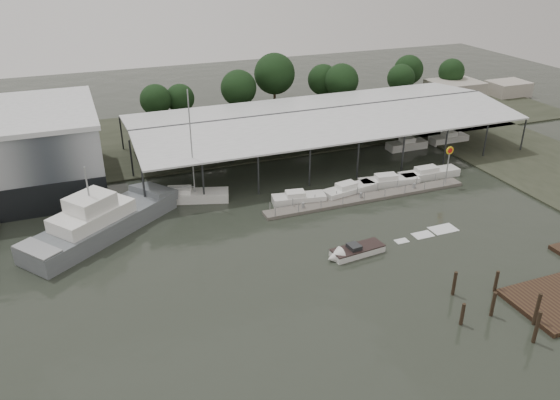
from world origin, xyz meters
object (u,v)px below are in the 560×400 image
object	(u,v)px
grey_trawler	(103,221)
speedboat_underway	(353,252)
shell_fuel_sign	(449,158)
white_sailboat	(190,196)

from	to	relation	value
grey_trawler	speedboat_underway	world-z (taller)	grey_trawler
shell_fuel_sign	grey_trawler	world-z (taller)	grey_trawler
shell_fuel_sign	grey_trawler	bearing A→B (deg)	176.14
grey_trawler	white_sailboat	world-z (taller)	white_sailboat
shell_fuel_sign	white_sailboat	xyz separation A→B (m)	(-33.25, 7.88, -3.26)
grey_trawler	white_sailboat	xyz separation A→B (m)	(11.03, 4.90, -0.91)
shell_fuel_sign	speedboat_underway	bearing A→B (deg)	-150.36
shell_fuel_sign	white_sailboat	world-z (taller)	white_sailboat
grey_trawler	white_sailboat	distance (m)	12.10
grey_trawler	speedboat_underway	bearing A→B (deg)	-68.21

